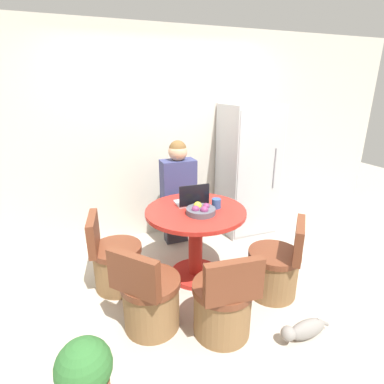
% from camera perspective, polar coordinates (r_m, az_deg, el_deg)
% --- Properties ---
extents(ground_plane, '(12.00, 12.00, 0.00)m').
position_cam_1_polar(ground_plane, '(3.09, 2.90, -18.78)').
color(ground_plane, '#B2A899').
extents(wall_back, '(7.00, 0.06, 2.60)m').
position_cam_1_polar(wall_back, '(3.89, -5.66, 10.33)').
color(wall_back, beige).
rests_on(wall_back, ground_plane).
extents(refrigerator, '(0.66, 0.64, 1.71)m').
position_cam_1_polar(refrigerator, '(4.07, 10.50, 4.08)').
color(refrigerator, silver).
rests_on(refrigerator, ground_plane).
extents(dining_table, '(1.00, 1.00, 0.77)m').
position_cam_1_polar(dining_table, '(3.05, 0.66, -7.49)').
color(dining_table, '#B2261E').
rests_on(dining_table, ground_plane).
extents(chair_near_left_corner, '(0.56, 0.56, 0.78)m').
position_cam_1_polar(chair_near_left_corner, '(2.62, -8.02, -19.68)').
color(chair_near_left_corner, brown).
rests_on(chair_near_left_corner, ground_plane).
extents(chair_near_camera, '(0.49, 0.49, 0.78)m').
position_cam_1_polar(chair_near_camera, '(2.56, 5.95, -20.69)').
color(chair_near_camera, brown).
rests_on(chair_near_camera, ground_plane).
extents(chair_left_side, '(0.50, 0.49, 0.78)m').
position_cam_1_polar(chair_left_side, '(3.13, -14.32, -12.99)').
color(chair_left_side, brown).
rests_on(chair_left_side, ground_plane).
extents(chair_near_right_corner, '(0.56, 0.56, 0.78)m').
position_cam_1_polar(chair_near_right_corner, '(3.05, 15.53, -14.00)').
color(chair_near_right_corner, brown).
rests_on(chair_near_right_corner, ground_plane).
extents(person_seated, '(0.40, 0.37, 1.34)m').
position_cam_1_polar(person_seated, '(3.61, -2.81, 0.53)').
color(person_seated, '#2D2D38').
rests_on(person_seated, ground_plane).
extents(laptop, '(0.32, 0.22, 0.23)m').
position_cam_1_polar(laptop, '(3.06, 0.00, -1.50)').
color(laptop, '#B7B7BC').
rests_on(laptop, dining_table).
extents(fruit_bowl, '(0.28, 0.28, 0.10)m').
position_cam_1_polar(fruit_bowl, '(2.84, 1.68, -3.48)').
color(fruit_bowl, '#4C4C56').
rests_on(fruit_bowl, dining_table).
extents(coffee_cup, '(0.09, 0.09, 0.10)m').
position_cam_1_polar(coffee_cup, '(2.98, 4.65, -2.17)').
color(coffee_cup, '#2D4C84').
rests_on(coffee_cup, dining_table).
extents(cat, '(0.47, 0.13, 0.16)m').
position_cam_1_polar(cat, '(2.77, 20.58, -23.35)').
color(cat, gray).
rests_on(cat, ground_plane).
extents(potted_plant, '(0.35, 0.35, 0.47)m').
position_cam_1_polar(potted_plant, '(2.25, -19.74, -29.59)').
color(potted_plant, '#935638').
rests_on(potted_plant, ground_plane).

